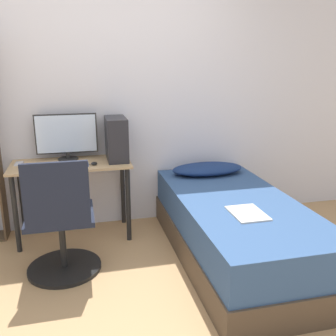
% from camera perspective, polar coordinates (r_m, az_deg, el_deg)
% --- Properties ---
extents(ground_plane, '(14.00, 14.00, 0.00)m').
position_cam_1_polar(ground_plane, '(2.70, -6.34, -21.16)').
color(ground_plane, tan).
extents(wall_back, '(8.00, 0.05, 2.50)m').
position_cam_1_polar(wall_back, '(3.74, -10.09, 9.91)').
color(wall_back, silver).
rests_on(wall_back, ground_plane).
extents(desk, '(1.08, 0.51, 0.73)m').
position_cam_1_polar(desk, '(3.58, -14.43, -1.18)').
color(desk, tan).
rests_on(desk, ground_plane).
extents(office_chair, '(0.58, 0.58, 0.96)m').
position_cam_1_polar(office_chair, '(3.04, -15.96, -9.16)').
color(office_chair, black).
rests_on(office_chair, ground_plane).
extents(bed, '(0.95, 1.99, 0.53)m').
position_cam_1_polar(bed, '(3.26, 10.19, -9.10)').
color(bed, '#4C3D2D').
rests_on(bed, ground_plane).
extents(pillow, '(0.72, 0.36, 0.11)m').
position_cam_1_polar(pillow, '(3.79, 6.01, -0.12)').
color(pillow, navy).
rests_on(pillow, bed).
extents(magazine, '(0.24, 0.32, 0.01)m').
position_cam_1_polar(magazine, '(2.87, 12.02, -6.76)').
color(magazine, silver).
rests_on(magazine, bed).
extents(monitor, '(0.57, 0.19, 0.43)m').
position_cam_1_polar(monitor, '(3.64, -15.21, 4.78)').
color(monitor, black).
rests_on(monitor, desk).
extents(keyboard, '(0.41, 0.13, 0.02)m').
position_cam_1_polar(keyboard, '(3.44, -15.39, 0.41)').
color(keyboard, '#33477A').
rests_on(keyboard, desk).
extents(pc_tower, '(0.19, 0.39, 0.40)m').
position_cam_1_polar(pc_tower, '(3.55, -7.88, 4.45)').
color(pc_tower, '#232328').
rests_on(pc_tower, desk).
extents(mouse, '(0.06, 0.09, 0.02)m').
position_cam_1_polar(mouse, '(3.44, -11.19, 0.68)').
color(mouse, black).
rests_on(mouse, desk).
extents(phone, '(0.07, 0.14, 0.01)m').
position_cam_1_polar(phone, '(3.65, -21.78, 0.62)').
color(phone, '#B7B7BC').
rests_on(phone, desk).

